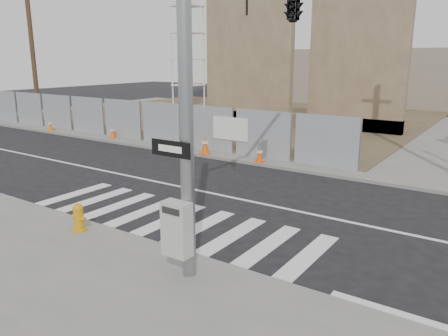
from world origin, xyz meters
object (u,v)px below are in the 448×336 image
Objects in this scene: fire_hydrant at (79,217)px; traffic_cone_c at (205,145)px; signal_pole at (264,32)px; traffic_cone_b at (113,132)px; traffic_cone_d at (260,154)px; traffic_cone_a at (50,125)px.

traffic_cone_c reaches higher than fire_hydrant.
traffic_cone_b is (-12.72, 6.69, -4.35)m from signal_pole.
traffic_cone_a is at bearing -180.00° from traffic_cone_d.
traffic_cone_d is at bearing 0.00° from traffic_cone_c.
signal_pole is 9.88m from traffic_cone_c.
traffic_cone_c is 2.75m from traffic_cone_d.
traffic_cone_c is at bearing -3.77° from traffic_cone_b.
fire_hydrant is 1.07× the size of traffic_cone_d.
traffic_cone_a reaches higher than traffic_cone_d.
traffic_cone_b is (-9.10, 9.21, -0.03)m from fire_hydrant.
signal_pole reaches higher than traffic_cone_a.
signal_pole is at bearing 18.46° from fire_hydrant.
signal_pole is 8.89× the size of traffic_cone_c.
traffic_cone_c reaches higher than traffic_cone_b.
traffic_cone_a is 4.80m from traffic_cone_b.
fire_hydrant is 9.20m from traffic_cone_c.
traffic_cone_c reaches higher than traffic_cone_a.
fire_hydrant is 1.09× the size of traffic_cone_b.
traffic_cone_b is 6.41m from traffic_cone_c.
traffic_cone_a is at bearing 160.31° from signal_pole.
traffic_cone_c is at bearing 135.28° from signal_pole.
fire_hydrant is at bearing -32.34° from traffic_cone_a.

